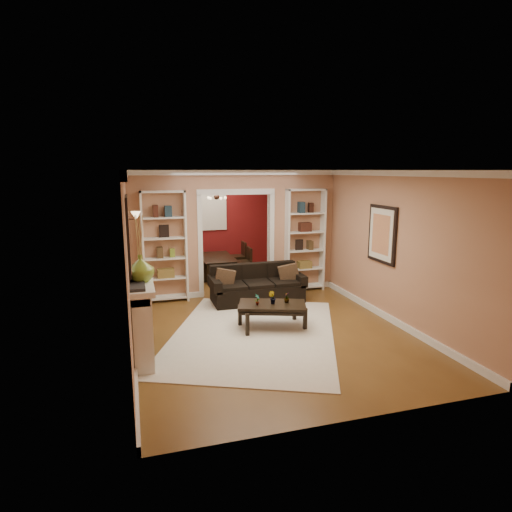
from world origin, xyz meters
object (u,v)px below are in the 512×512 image
object	(u,v)px
coffee_table	(272,316)
dining_table	(218,267)
fireplace	(143,315)
sofa	(257,284)
bookshelf_left	(165,247)
bookshelf_right	(305,240)

from	to	relation	value
coffee_table	dining_table	world-z (taller)	dining_table
fireplace	dining_table	bearing A→B (deg)	65.23
sofa	bookshelf_left	world-z (taller)	bookshelf_left
coffee_table	fireplace	distance (m)	2.24
coffee_table	bookshelf_left	xyz separation A→B (m)	(-1.63, 2.10, 0.93)
fireplace	dining_table	distance (m)	4.76
dining_table	fireplace	bearing A→B (deg)	155.23
bookshelf_right	dining_table	size ratio (longest dim) A/B	1.54
sofa	fireplace	size ratio (longest dim) A/B	1.14
bookshelf_left	fireplace	bearing A→B (deg)	-102.05
fireplace	coffee_table	bearing A→B (deg)	11.15
sofa	fireplace	bearing A→B (deg)	-140.35
fireplace	dining_table	size ratio (longest dim) A/B	1.14
coffee_table	bookshelf_left	size ratio (longest dim) A/B	0.50
coffee_table	fireplace	world-z (taller)	fireplace
sofa	coffee_table	size ratio (longest dim) A/B	1.69
bookshelf_right	coffee_table	bearing A→B (deg)	-124.94
bookshelf_left	bookshelf_right	bearing A→B (deg)	0.00
bookshelf_right	fireplace	distance (m)	4.47
bookshelf_left	fireplace	distance (m)	2.65
sofa	bookshelf_left	size ratio (longest dim) A/B	0.85
coffee_table	bookshelf_left	distance (m)	2.82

